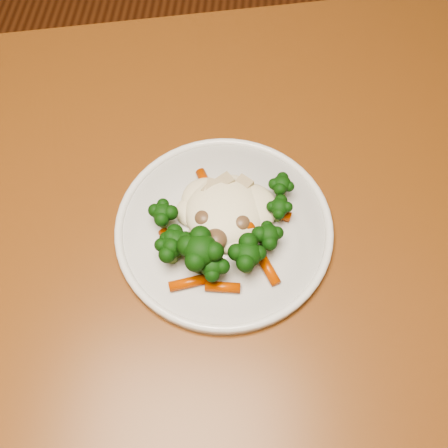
% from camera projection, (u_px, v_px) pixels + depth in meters
% --- Properties ---
extents(dining_table, '(1.30, 1.01, 0.75)m').
position_uv_depth(dining_table, '(156.00, 274.00, 0.77)').
color(dining_table, brown).
rests_on(dining_table, ground).
extents(plate, '(0.26, 0.26, 0.01)m').
position_uv_depth(plate, '(224.00, 229.00, 0.68)').
color(plate, white).
rests_on(plate, dining_table).
extents(meal, '(0.17, 0.17, 0.06)m').
position_uv_depth(meal, '(220.00, 230.00, 0.65)').
color(meal, '#FDF3CB').
rests_on(meal, plate).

